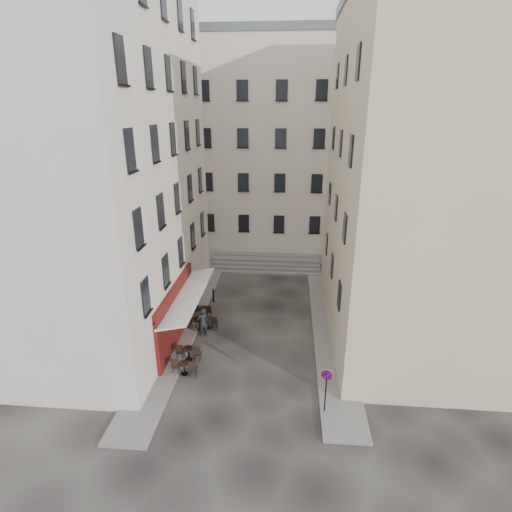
# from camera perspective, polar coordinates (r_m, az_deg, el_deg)

# --- Properties ---
(ground) EXTENTS (90.00, 90.00, 0.00)m
(ground) POSITION_cam_1_polar(r_m,az_deg,el_deg) (22.72, -0.66, -13.77)
(ground) COLOR black
(ground) RESTS_ON ground
(sidewalk_left) EXTENTS (2.00, 22.00, 0.12)m
(sidewalk_left) POSITION_cam_1_polar(r_m,az_deg,el_deg) (26.78, -9.54, -8.21)
(sidewalk_left) COLOR slate
(sidewalk_left) RESTS_ON ground
(sidewalk_right) EXTENTS (2.00, 18.00, 0.12)m
(sidewalk_right) POSITION_cam_1_polar(r_m,az_deg,el_deg) (25.28, 10.39, -10.12)
(sidewalk_right) COLOR slate
(sidewalk_right) RESTS_ON ground
(building_left) EXTENTS (12.20, 16.20, 20.60)m
(building_left) POSITION_cam_1_polar(r_m,az_deg,el_deg) (25.09, -25.31, 12.92)
(building_left) COLOR beige
(building_left) RESTS_ON ground
(building_right) EXTENTS (12.20, 14.20, 18.60)m
(building_right) POSITION_cam_1_polar(r_m,az_deg,el_deg) (24.06, 26.34, 10.09)
(building_right) COLOR #BCA88C
(building_right) RESTS_ON ground
(building_back) EXTENTS (18.20, 10.20, 18.60)m
(building_back) POSITION_cam_1_polar(r_m,az_deg,el_deg) (37.96, 0.61, 15.22)
(building_back) COLOR beige
(building_back) RESTS_ON ground
(cafe_storefront) EXTENTS (1.74, 7.30, 3.50)m
(cafe_storefront) POSITION_cam_1_polar(r_m,az_deg,el_deg) (23.34, -11.14, -7.81)
(cafe_storefront) COLOR #480A10
(cafe_storefront) RESTS_ON ground
(stone_steps) EXTENTS (9.00, 3.15, 0.80)m
(stone_steps) POSITION_cam_1_polar(r_m,az_deg,el_deg) (33.68, 1.41, -1.11)
(stone_steps) COLOR #62605D
(stone_steps) RESTS_ON ground
(bollard_near) EXTENTS (0.12, 0.12, 0.98)m
(bollard_near) POSITION_cam_1_polar(r_m,az_deg,el_deg) (22.12, -9.57, -13.51)
(bollard_near) COLOR black
(bollard_near) RESTS_ON ground
(bollard_mid) EXTENTS (0.12, 0.12, 0.98)m
(bollard_mid) POSITION_cam_1_polar(r_m,az_deg,el_deg) (25.01, -7.62, -9.08)
(bollard_mid) COLOR black
(bollard_mid) RESTS_ON ground
(bollard_far) EXTENTS (0.12, 0.12, 0.98)m
(bollard_far) POSITION_cam_1_polar(r_m,az_deg,el_deg) (28.04, -6.12, -5.58)
(bollard_far) COLOR black
(bollard_far) RESTS_ON ground
(no_parking_sign) EXTENTS (0.51, 0.17, 2.29)m
(no_parking_sign) POSITION_cam_1_polar(r_m,az_deg,el_deg) (18.33, 10.02, -17.40)
(no_parking_sign) COLOR black
(no_parking_sign) RESTS_ON ground
(bistro_table_a) EXTENTS (1.27, 0.59, 0.89)m
(bistro_table_a) POSITION_cam_1_polar(r_m,az_deg,el_deg) (21.27, -10.16, -15.33)
(bistro_table_a) COLOR black
(bistro_table_a) RESTS_ON ground
(bistro_table_b) EXTENTS (1.34, 0.63, 0.94)m
(bistro_table_b) POSITION_cam_1_polar(r_m,az_deg,el_deg) (22.25, -9.58, -13.42)
(bistro_table_b) COLOR black
(bistro_table_b) RESTS_ON ground
(bistro_table_c) EXTENTS (1.36, 0.64, 0.95)m
(bistro_table_c) POSITION_cam_1_polar(r_m,az_deg,el_deg) (24.87, -8.55, -9.42)
(bistro_table_c) COLOR black
(bistro_table_c) RESTS_ON ground
(bistro_table_d) EXTENTS (1.20, 0.56, 0.84)m
(bistro_table_d) POSITION_cam_1_polar(r_m,az_deg,el_deg) (24.99, -6.88, -9.32)
(bistro_table_d) COLOR black
(bistro_table_d) RESTS_ON ground
(bistro_table_e) EXTENTS (1.14, 0.54, 0.80)m
(bistro_table_e) POSITION_cam_1_polar(r_m,az_deg,el_deg) (26.36, -7.57, -7.72)
(bistro_table_e) COLOR black
(bistro_table_e) RESTS_ON ground
(pedestrian) EXTENTS (0.78, 0.69, 1.79)m
(pedestrian) POSITION_cam_1_polar(r_m,az_deg,el_deg) (24.06, -7.62, -9.35)
(pedestrian) COLOR black
(pedestrian) RESTS_ON ground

